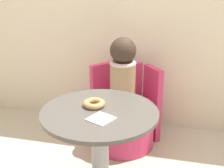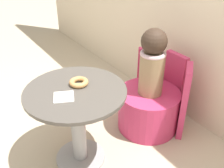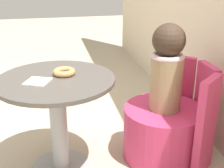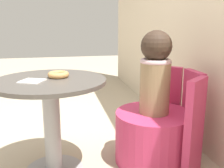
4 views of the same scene
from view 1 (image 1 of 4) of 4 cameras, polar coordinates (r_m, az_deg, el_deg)
round_table at (r=1.95m, az=-2.21°, el=-9.87°), size 0.71×0.71×0.64m
tub_chair at (r=2.68m, az=1.87°, el=-7.44°), size 0.54×0.54×0.37m
booth_backrest at (r=2.82m, az=2.85°, el=-2.78°), size 0.64×0.23×0.65m
child_figure at (r=2.49m, az=2.00°, el=2.28°), size 0.21×0.21×0.57m
donut at (r=1.92m, az=-3.29°, el=-3.58°), size 0.14×0.14×0.04m
paper_napkin at (r=1.77m, az=-2.01°, el=-6.36°), size 0.17×0.17×0.01m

